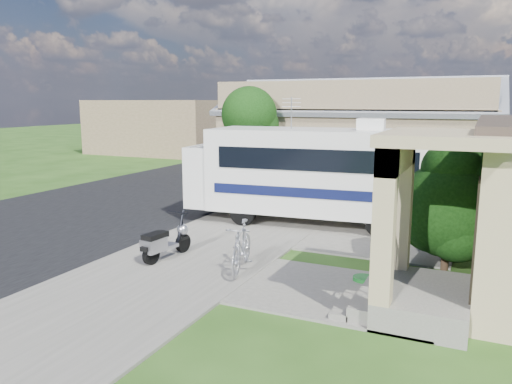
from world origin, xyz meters
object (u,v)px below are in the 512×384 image
at_px(scooter, 164,242).
at_px(pickup_truck, 240,163).
at_px(motorhome, 312,171).
at_px(garden_hose, 363,283).
at_px(shrub, 452,205).
at_px(bicycle, 242,249).
at_px(van, 283,149).

bearing_deg(scooter, pickup_truck, 115.47).
xyz_separation_m(motorhome, garden_hose, (2.83, -4.96, -1.62)).
bearing_deg(shrub, bicycle, -152.40).
distance_m(pickup_truck, garden_hose, 16.11).
xyz_separation_m(pickup_truck, garden_hose, (9.45, -13.03, -0.64)).
xyz_separation_m(shrub, bicycle, (-4.34, -2.27, -0.99)).
height_order(motorhome, pickup_truck, motorhome).
bearing_deg(motorhome, bicycle, -94.98).
xyz_separation_m(shrub, van, (-11.26, 17.86, -0.68)).
bearing_deg(pickup_truck, bicycle, 121.66).
bearing_deg(van, garden_hose, -75.23).
distance_m(shrub, garden_hose, 2.94).
relative_size(shrub, pickup_truck, 0.58).
relative_size(shrub, scooter, 1.79).
distance_m(scooter, van, 20.74).
bearing_deg(bicycle, scooter, 167.34).
bearing_deg(shrub, van, 122.24).
xyz_separation_m(bicycle, van, (-6.92, 20.13, 0.32)).
distance_m(motorhome, bicycle, 5.35).
relative_size(motorhome, garden_hose, 17.81).
bearing_deg(garden_hose, van, 116.02).
bearing_deg(pickup_truck, motorhome, 134.36).
xyz_separation_m(scooter, pickup_truck, (-4.56, 13.34, 0.24)).
height_order(motorhome, shrub, motorhome).
bearing_deg(pickup_truck, garden_hose, 130.96).
relative_size(bicycle, garden_hose, 4.22).
bearing_deg(van, bicycle, -82.27).
distance_m(motorhome, garden_hose, 5.94).
bearing_deg(shrub, scooter, -160.24).
relative_size(shrub, van, 0.50).
relative_size(van, garden_hose, 13.62).
distance_m(van, garden_hose, 22.12).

